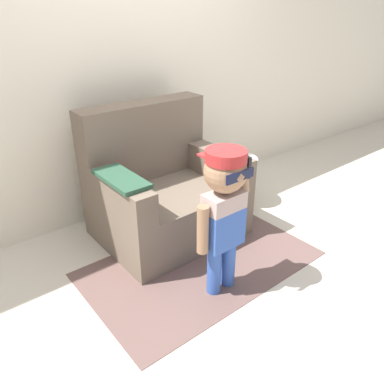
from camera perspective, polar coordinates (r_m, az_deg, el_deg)
ground_plane at (r=3.07m, az=-0.40°, el=-6.48°), size 10.00×10.00×0.00m
wall_back at (r=3.24m, az=-9.49°, el=19.55°), size 10.00×0.05×2.60m
armchair at (r=2.98m, az=-4.51°, el=0.28°), size 1.08×0.85×1.01m
person_child at (r=2.20m, az=4.87°, el=-1.48°), size 0.39×0.29×0.96m
side_table at (r=3.47m, az=6.60°, el=2.45°), size 0.39×0.39×0.44m
rug at (r=2.75m, az=1.42°, el=-10.78°), size 1.63×0.99×0.01m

